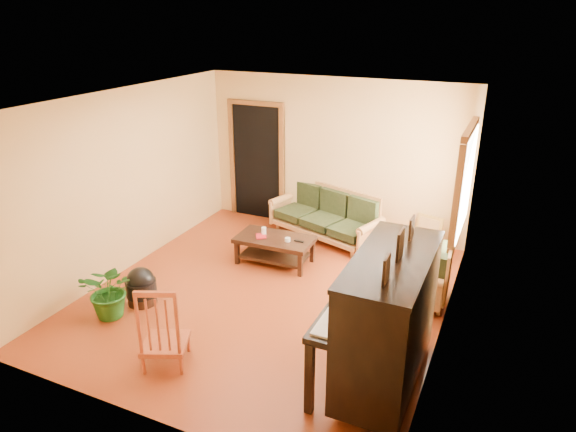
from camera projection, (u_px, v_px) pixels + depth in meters
The scene contains 16 objects.
floor at pixel (268, 294), 6.94m from camera, with size 5.00×5.00×0.00m, color maroon.
doorway at pixel (257, 163), 9.21m from camera, with size 1.08×0.16×2.05m, color black.
window at pixel (464, 182), 6.63m from camera, with size 0.12×1.36×1.46m, color white.
sofa at pixel (324, 215), 8.51m from camera, with size 1.93×0.81×0.83m, color #A56D3C.
coffee_table at pixel (275, 250), 7.73m from camera, with size 1.15×0.62×0.42m, color black.
armchair at pixel (421, 271), 6.66m from camera, with size 0.80×0.84×0.84m, color #A56D3C.
piano at pixel (388, 323), 5.02m from camera, with size 0.96×1.63×1.44m, color black.
footstool at pixel (141, 290), 6.66m from camera, with size 0.39×0.39×0.38m, color black.
red_chair at pixel (163, 323), 5.41m from camera, with size 0.46×0.50×0.99m, color maroon.
leaning_frame at pixel (428, 232), 8.18m from camera, with size 0.43×0.10×0.57m, color #AF8B3A.
ceramic_crock at pixel (435, 246), 8.04m from camera, with size 0.20×0.20×0.26m, color #2E488A.
potted_plant at pixel (110, 290), 6.31m from camera, with size 0.66×0.57×0.73m, color #1C5718.
book at pixel (256, 237), 7.66m from camera, with size 0.15×0.20×0.02m, color #A6161E.
candle at pixel (264, 231), 7.72m from camera, with size 0.07×0.07×0.12m, color white.
glass_jar at pixel (288, 240), 7.52m from camera, with size 0.08×0.08×0.06m, color white.
remote at pixel (299, 241), 7.52m from camera, with size 0.15×0.04×0.01m, color black.
Camera 1 is at (2.74, -5.39, 3.56)m, focal length 32.00 mm.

